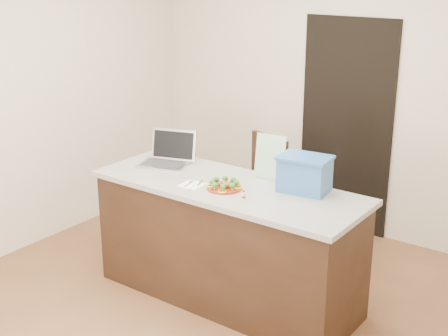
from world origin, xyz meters
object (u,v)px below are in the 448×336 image
Objects in this scene: island at (228,242)px; yogurt_bottle at (244,196)px; blue_box at (305,174)px; laptop at (168,155)px; plate at (224,188)px; chair at (262,188)px; napkin at (192,185)px.

yogurt_bottle is (0.26, -0.17, 0.48)m from island.
yogurt_bottle is 0.17× the size of blue_box.
island is 0.86m from laptop.
plate is 0.58m from blue_box.
blue_box is at bearing -20.80° from chair.
plate is at bearing -54.06° from chair.
plate is at bearing 18.45° from napkin.
island is 0.53m from napkin.
chair is (-0.05, 1.02, -0.34)m from napkin.
plate is at bearing -154.54° from blue_box.
island is at bearing 146.12° from yogurt_bottle.
blue_box is at bearing 22.71° from island.
laptop is (-0.47, 0.28, 0.07)m from napkin.
plate is 0.58× the size of laptop.
napkin is at bearing -141.04° from island.
chair is (0.42, 0.73, -0.41)m from laptop.
laptop reaches higher than island.
yogurt_bottle is at bearing -35.69° from laptop.
plate is 0.24m from napkin.
napkin is at bearing -49.11° from laptop.
yogurt_bottle is 0.15× the size of laptop.
napkin is 1.07m from chair.
island is at bearing 109.81° from plate.
chair is at bearing 116.34° from yogurt_bottle.
plate is 3.95× the size of yogurt_bottle.
napkin is at bearing -161.55° from plate.
chair reaches higher than island.
plate is (0.03, -0.09, 0.47)m from island.
blue_box reaches higher than napkin.
laptop is (-0.70, 0.21, 0.06)m from plate.
napkin is 0.16× the size of chair.
blue_box is (0.71, 0.38, 0.13)m from napkin.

